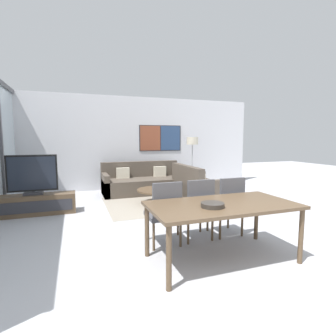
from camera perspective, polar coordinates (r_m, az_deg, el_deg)
The scene contains 14 objects.
ground_plane at distance 3.03m, azimuth 24.35°, elevation -24.82°, with size 24.00×24.00×0.00m, color #B2B2B7.
wall_back at distance 8.18m, azimuth -6.49°, elevation 5.46°, with size 7.68×0.09×2.80m.
area_rug at distance 6.30m, azimuth -2.32°, elevation -7.70°, with size 2.38×2.07×0.01m.
tv_console at distance 6.01m, azimuth -27.12°, elevation -7.11°, with size 1.59×0.41×0.41m.
television at distance 5.91m, azimuth -27.42°, elevation -1.43°, with size 0.94×0.20×0.81m.
sofa_main at distance 7.52m, azimuth -5.45°, elevation -3.26°, with size 2.28×0.98×0.87m.
sofa_side at distance 6.76m, azimuth 6.56°, elevation -4.40°, with size 0.98×1.65×0.87m.
coffee_table at distance 6.24m, azimuth -2.33°, elevation -5.41°, with size 0.96×0.96×0.35m.
dining_table at distance 3.40m, azimuth 11.72°, elevation -8.64°, with size 1.85×0.96×0.73m.
dining_chair_left at distance 3.79m, azimuth -0.74°, elevation -9.21°, with size 0.46×0.46×0.95m.
dining_chair_centre at distance 4.03m, azimuth 6.39°, elevation -8.30°, with size 0.46×0.46×0.95m.
dining_chair_right at distance 4.29m, azimuth 12.88°, elevation -7.51°, with size 0.46×0.46×0.95m.
fruit_bowl at distance 3.18m, azimuth 9.67°, elevation -7.86°, with size 0.28×0.28×0.05m.
floor_lamp at distance 7.89m, azimuth 5.33°, elevation 5.01°, with size 0.34×0.34×1.58m.
Camera 1 is at (-1.86, -1.83, 1.55)m, focal length 28.00 mm.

